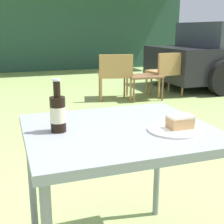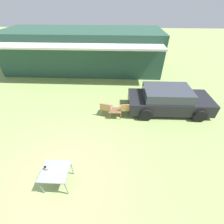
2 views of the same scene
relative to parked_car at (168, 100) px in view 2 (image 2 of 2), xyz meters
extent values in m
plane|color=#8CA35B|center=(-4.59, -4.32, -0.65)|extent=(60.00, 60.00, 0.00)
cube|color=#284C3D|center=(-5.53, 5.67, 0.85)|extent=(12.00, 3.93, 3.02)
cube|color=silver|center=(-5.53, 3.10, 1.82)|extent=(11.40, 1.20, 0.12)
cube|color=black|center=(0.06, 0.00, -0.14)|extent=(4.30, 1.76, 0.66)
cube|color=#383D47|center=(-0.16, 0.00, 0.44)|extent=(2.37, 1.61, 0.49)
cylinder|color=black|center=(1.37, 0.90, -0.32)|extent=(0.67, 0.21, 0.66)
cylinder|color=black|center=(1.39, -0.88, -0.32)|extent=(0.67, 0.21, 0.66)
cylinder|color=black|center=(-1.28, 0.88, -0.32)|extent=(0.67, 0.21, 0.66)
cylinder|color=black|center=(-1.26, -0.90, -0.32)|extent=(0.67, 0.21, 0.66)
cylinder|color=#B2844C|center=(-2.96, -0.34, -0.46)|extent=(0.04, 0.04, 0.40)
cylinder|color=#B2844C|center=(-3.45, -0.22, -0.46)|extent=(0.04, 0.04, 0.40)
cylinder|color=#B2844C|center=(-3.06, -0.77, -0.46)|extent=(0.04, 0.04, 0.40)
cylinder|color=#B2844C|center=(-3.55, -0.65, -0.46)|extent=(0.04, 0.04, 0.40)
cube|color=#B2844C|center=(-3.26, -0.49, -0.23)|extent=(0.67, 0.62, 0.06)
cube|color=#B2844C|center=(-3.31, -0.71, -0.03)|extent=(0.56, 0.18, 0.34)
cube|color=#995193|center=(-3.26, -0.49, -0.17)|extent=(0.59, 0.53, 0.05)
cylinder|color=#B2844C|center=(-2.04, -0.25, -0.46)|extent=(0.04, 0.04, 0.40)
cylinder|color=#B2844C|center=(-2.54, -0.30, -0.46)|extent=(0.04, 0.04, 0.40)
cylinder|color=#B2844C|center=(-2.00, -0.69, -0.46)|extent=(0.04, 0.04, 0.40)
cylinder|color=#B2844C|center=(-2.50, -0.74, -0.46)|extent=(0.04, 0.04, 0.40)
cube|color=#B2844C|center=(-2.27, -0.49, -0.23)|extent=(0.61, 0.54, 0.06)
cube|color=#B2844C|center=(-2.25, -0.72, -0.03)|extent=(0.57, 0.10, 0.34)
cube|color=brown|center=(-2.80, -0.70, -0.25)|extent=(0.58, 0.48, 0.03)
cylinder|color=brown|center=(-3.07, -0.92, -0.46)|extent=(0.03, 0.03, 0.39)
cylinder|color=brown|center=(-2.53, -0.92, -0.46)|extent=(0.03, 0.03, 0.39)
cylinder|color=brown|center=(-3.07, -0.48, -0.46)|extent=(0.03, 0.03, 0.39)
cylinder|color=brown|center=(-2.53, -0.48, -0.46)|extent=(0.03, 0.03, 0.39)
cube|color=gray|center=(-4.59, -4.32, 0.08)|extent=(0.87, 0.77, 0.04)
cylinder|color=gray|center=(-4.98, -4.66, -0.30)|extent=(0.04, 0.04, 0.71)
cylinder|color=gray|center=(-4.20, -4.66, -0.30)|extent=(0.04, 0.04, 0.71)
cylinder|color=gray|center=(-4.98, -3.97, -0.30)|extent=(0.04, 0.04, 0.71)
cylinder|color=gray|center=(-4.20, -3.97, -0.30)|extent=(0.04, 0.04, 0.71)
cylinder|color=white|center=(-4.37, -4.44, 0.11)|extent=(0.24, 0.24, 0.01)
cube|color=tan|center=(-4.34, -4.44, 0.14)|extent=(0.11, 0.08, 0.05)
cube|color=silver|center=(-4.34, -4.44, 0.17)|extent=(0.11, 0.08, 0.01)
cylinder|color=black|center=(-4.87, -4.28, 0.18)|extent=(0.07, 0.07, 0.16)
cylinder|color=black|center=(-4.87, -4.28, 0.30)|extent=(0.03, 0.03, 0.07)
cylinder|color=silver|center=(-4.87, -4.28, 0.34)|extent=(0.04, 0.04, 0.01)
cylinder|color=beige|center=(-4.87, -4.28, 0.18)|extent=(0.07, 0.07, 0.07)
cube|color=silver|center=(-4.41, -4.43, 0.10)|extent=(0.16, 0.02, 0.01)
camera|label=1|loc=(-5.08, -5.62, 0.55)|focal=50.00mm
camera|label=2|loc=(-2.69, -6.75, 4.42)|focal=24.00mm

